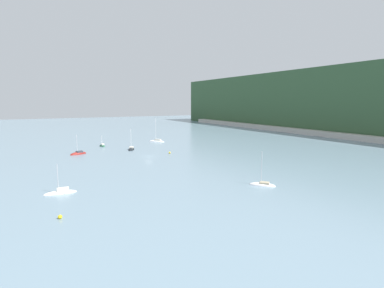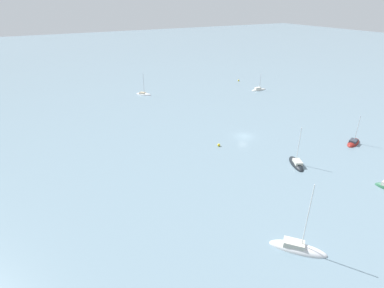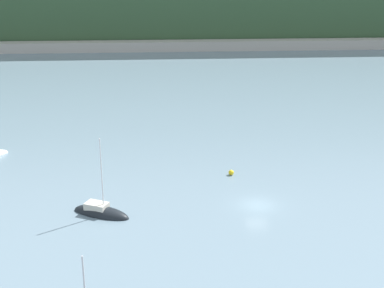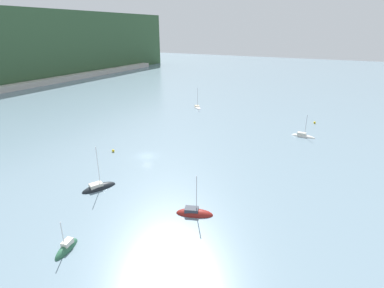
{
  "view_description": "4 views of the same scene",
  "coord_description": "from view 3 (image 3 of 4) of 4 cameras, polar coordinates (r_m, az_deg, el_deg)",
  "views": [
    {
      "loc": [
        105.88,
        -38.45,
        20.5
      ],
      "look_at": [
        2.33,
        17.4,
        3.83
      ],
      "focal_mm": 28.0,
      "sensor_mm": 36.0,
      "label": 1
    },
    {
      "loc": [
        -59.88,
        48.58,
        34.88
      ],
      "look_at": [
        -1.49,
        17.26,
        2.29
      ],
      "focal_mm": 28.0,
      "sensor_mm": 36.0,
      "label": 2
    },
    {
      "loc": [
        -11.72,
        -56.78,
        27.51
      ],
      "look_at": [
        -6.74,
        15.48,
        2.5
      ],
      "focal_mm": 50.0,
      "sensor_mm": 36.0,
      "label": 3
    },
    {
      "loc": [
        -57.49,
        -43.35,
        30.88
      ],
      "look_at": [
        5.09,
        -10.64,
        3.52
      ],
      "focal_mm": 28.0,
      "sensor_mm": 36.0,
      "label": 4
    }
  ],
  "objects": [
    {
      "name": "ground_plane",
      "position": [
        64.17,
        7.01,
        -6.49
      ],
      "size": [
        600.0,
        600.0,
        0.0
      ],
      "primitive_type": "plane",
      "color": "slate"
    },
    {
      "name": "sailboat_0",
      "position": [
        62.36,
        -9.69,
        -7.31
      ],
      "size": [
        7.34,
        5.12,
        10.14
      ],
      "rotation": [
        0.0,
        0.0,
        5.83
      ],
      "color": "black",
      "rests_on": "ground_plane"
    },
    {
      "name": "shore_town_strip",
      "position": [
        174.01,
        -0.04,
        10.46
      ],
      "size": [
        318.51,
        6.0,
        3.04
      ],
      "color": "#B7B2A8",
      "rests_on": "ground_plane"
    },
    {
      "name": "mooring_buoy_1",
      "position": [
        72.32,
        4.2,
        -3.05
      ],
      "size": [
        0.73,
        0.73,
        0.73
      ],
      "color": "yellow",
      "rests_on": "ground_plane"
    }
  ]
}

